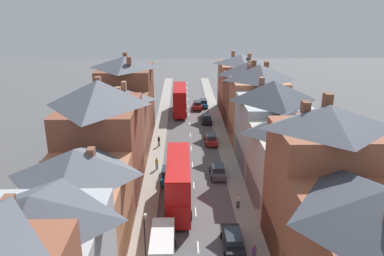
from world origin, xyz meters
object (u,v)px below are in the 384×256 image
(street_lamp, at_px, (145,244))
(pedestrian_far_left, at_px, (157,163))
(double_decker_bus_lead, at_px, (180,99))
(car_mid_black, at_px, (203,103))
(car_parked_right_a, at_px, (233,240))
(pedestrian_mid_right, at_px, (238,200))
(car_near_blue, at_px, (168,174))
(double_decker_bus_mid_street, at_px, (178,181))
(pedestrian_mid_left, at_px, (254,252))
(car_parked_left_a, at_px, (218,170))
(delivery_van, at_px, (163,245))
(car_near_silver, at_px, (207,118))
(car_mid_white, at_px, (197,105))
(car_parked_left_b, at_px, (211,139))
(pedestrian_far_right, at_px, (159,141))

(street_lamp, bearing_deg, pedestrian_far_left, 91.29)
(double_decker_bus_lead, distance_m, car_mid_black, 7.06)
(car_parked_right_a, xyz_separation_m, pedestrian_mid_right, (1.41, 6.65, 0.21))
(car_near_blue, bearing_deg, pedestrian_far_left, 118.91)
(car_near_blue, relative_size, car_mid_black, 1.04)
(double_decker_bus_mid_street, relative_size, pedestrian_mid_left, 6.71)
(double_decker_bus_mid_street, distance_m, car_near_blue, 6.41)
(double_decker_bus_mid_street, height_order, car_parked_right_a, double_decker_bus_mid_street)
(car_parked_left_a, xyz_separation_m, delivery_van, (-6.20, -15.83, 0.53))
(double_decker_bus_mid_street, relative_size, pedestrian_far_left, 6.71)
(double_decker_bus_mid_street, bearing_deg, car_near_blue, 102.23)
(car_near_silver, height_order, pedestrian_mid_left, pedestrian_mid_left)
(pedestrian_far_left, bearing_deg, car_mid_white, 77.57)
(double_decker_bus_lead, xyz_separation_m, delivery_van, (-1.29, -44.44, -1.48))
(double_decker_bus_lead, distance_m, double_decker_bus_mid_street, 35.47)
(car_parked_left_a, distance_m, car_mid_black, 33.27)
(double_decker_bus_lead, height_order, car_near_silver, double_decker_bus_lead)
(car_mid_white, distance_m, pedestrian_mid_left, 48.20)
(car_near_blue, distance_m, car_parked_left_a, 6.27)
(delivery_van, bearing_deg, double_decker_bus_lead, 88.34)
(car_near_silver, distance_m, car_parked_right_a, 36.73)
(car_parked_left_b, bearing_deg, car_parked_right_a, -90.00)
(car_mid_white, xyz_separation_m, street_lamp, (-6.05, -49.84, 2.41))
(double_decker_bus_mid_street, relative_size, pedestrian_mid_right, 6.71)
(car_near_blue, xyz_separation_m, pedestrian_far_right, (-1.80, 11.20, 0.20))
(double_decker_bus_mid_street, height_order, street_lamp, street_lamp)
(pedestrian_mid_left, height_order, pedestrian_far_right, same)
(car_near_blue, bearing_deg, pedestrian_mid_left, -63.85)
(double_decker_bus_lead, distance_m, car_parked_right_a, 43.53)
(car_near_silver, xyz_separation_m, pedestrian_mid_right, (1.41, -30.08, 0.21))
(double_decker_bus_mid_street, distance_m, pedestrian_mid_right, 6.66)
(car_parked_left_a, xyz_separation_m, pedestrian_far_right, (-8.00, 10.29, 0.23))
(car_parked_left_a, relative_size, car_parked_right_a, 0.92)
(car_parked_right_a, bearing_deg, pedestrian_mid_left, -53.06)
(car_mid_white, relative_size, pedestrian_far_right, 2.76)
(double_decker_bus_lead, relative_size, pedestrian_mid_right, 6.71)
(double_decker_bus_lead, relative_size, car_parked_left_b, 2.35)
(double_decker_bus_lead, xyz_separation_m, car_parked_left_a, (4.91, -28.61, -2.01))
(double_decker_bus_mid_street, relative_size, car_parked_left_b, 2.35)
(car_near_silver, xyz_separation_m, street_lamp, (-7.35, -40.45, 2.42))
(car_mid_black, height_order, car_mid_white, car_mid_white)
(pedestrian_mid_right, bearing_deg, pedestrian_far_right, 117.29)
(car_parked_left_b, height_order, pedestrian_far_left, pedestrian_far_left)
(double_decker_bus_lead, bearing_deg, double_decker_bus_mid_street, -90.00)
(car_parked_right_a, distance_m, pedestrian_mid_right, 6.80)
(car_near_blue, bearing_deg, car_parked_right_a, -65.63)
(double_decker_bus_lead, bearing_deg, street_lamp, -92.98)
(pedestrian_mid_left, relative_size, pedestrian_far_left, 1.00)
(delivery_van, bearing_deg, car_parked_right_a, 11.25)
(double_decker_bus_mid_street, bearing_deg, car_parked_right_a, -57.59)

